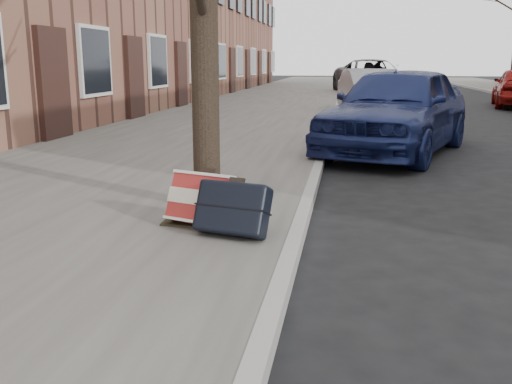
% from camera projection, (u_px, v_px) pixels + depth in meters
% --- Properties ---
extents(ground, '(120.00, 120.00, 0.00)m').
position_uv_depth(ground, '(473.00, 292.00, 3.78)').
color(ground, black).
rests_on(ground, ground).
extents(near_sidewalk, '(5.00, 70.00, 0.12)m').
position_uv_depth(near_sidewalk, '(262.00, 106.00, 18.78)').
color(near_sidewalk, slate).
rests_on(near_sidewalk, ground).
extents(house_near, '(6.80, 40.00, 7.00)m').
position_uv_depth(house_near, '(100.00, 3.00, 19.90)').
color(house_near, brown).
rests_on(house_near, ground).
extents(dirt_patch, '(0.85, 0.85, 0.02)m').
position_uv_depth(dirt_patch, '(219.00, 214.00, 5.22)').
color(dirt_patch, black).
rests_on(dirt_patch, near_sidewalk).
extents(suitcase_red, '(0.67, 0.51, 0.46)m').
position_uv_depth(suitcase_red, '(204.00, 200.00, 4.82)').
color(suitcase_red, maroon).
rests_on(suitcase_red, near_sidewalk).
extents(suitcase_navy, '(0.66, 0.48, 0.46)m').
position_uv_depth(suitcase_navy, '(233.00, 208.00, 4.55)').
color(suitcase_navy, black).
rests_on(suitcase_navy, near_sidewalk).
extents(car_near_front, '(3.07, 4.62, 1.46)m').
position_uv_depth(car_near_front, '(397.00, 109.00, 9.37)').
color(car_near_front, '#161F50').
rests_on(car_near_front, ground).
extents(car_near_mid, '(2.04, 4.11, 1.30)m').
position_uv_depth(car_near_mid, '(372.00, 93.00, 15.93)').
color(car_near_mid, '#9D9FA5').
rests_on(car_near_mid, ground).
extents(car_near_back, '(3.81, 6.19, 1.60)m').
position_uv_depth(car_near_back, '(371.00, 77.00, 26.05)').
color(car_near_back, '#37373C').
rests_on(car_near_back, ground).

